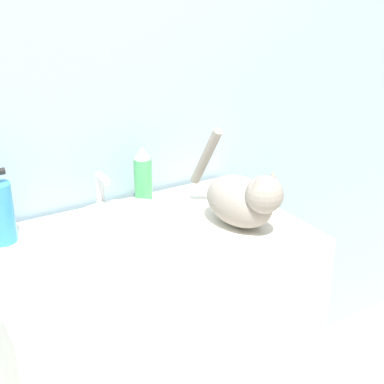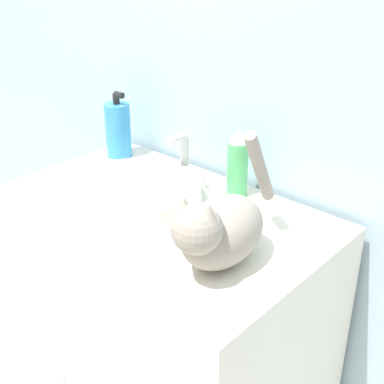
% 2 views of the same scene
% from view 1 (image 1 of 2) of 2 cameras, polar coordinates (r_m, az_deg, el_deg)
% --- Properties ---
extents(wall_back, '(6.00, 0.05, 2.50)m').
position_cam_1_polar(wall_back, '(1.59, -10.31, 11.83)').
color(wall_back, '#9EB7C6').
rests_on(wall_back, ground_plane).
extents(vanity_cabinet, '(0.84, 0.55, 0.88)m').
position_cam_1_polar(vanity_cabinet, '(1.68, -4.18, -18.22)').
color(vanity_cabinet, silver).
rests_on(vanity_cabinet, ground_plane).
extents(sink_basin, '(0.32, 0.32, 0.06)m').
position_cam_1_polar(sink_basin, '(1.39, -6.94, -4.43)').
color(sink_basin, white).
rests_on(sink_basin, vanity_cabinet).
extents(faucet, '(0.14, 0.08, 0.14)m').
position_cam_1_polar(faucet, '(1.52, -9.67, -0.91)').
color(faucet, silver).
rests_on(faucet, vanity_cabinet).
extents(cat, '(0.17, 0.36, 0.25)m').
position_cam_1_polar(cat, '(1.46, 5.44, -0.67)').
color(cat, gray).
rests_on(cat, vanity_cabinet).
extents(spray_bottle, '(0.05, 0.05, 0.18)m').
position_cam_1_polar(spray_bottle, '(1.60, -5.24, 1.64)').
color(spray_bottle, '#4CB266').
rests_on(spray_bottle, vanity_cabinet).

